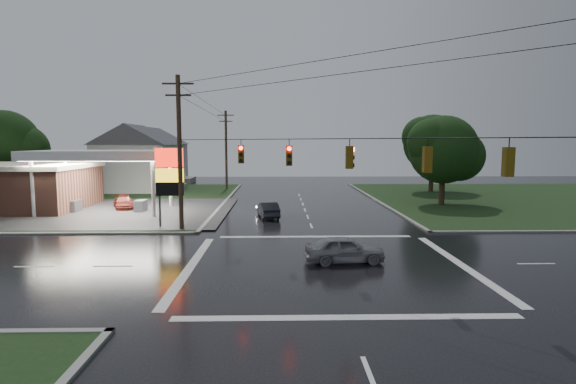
{
  "coord_description": "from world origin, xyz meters",
  "views": [
    {
      "loc": [
        -2.49,
        -22.63,
        6.33
      ],
      "look_at": [
        -1.85,
        7.31,
        3.0
      ],
      "focal_mm": 28.0,
      "sensor_mm": 36.0,
      "label": 1
    }
  ],
  "objects_px": {
    "utility_pole_nw": "(180,151)",
    "utility_pole_n": "(226,149)",
    "tree_ne_near": "(445,150)",
    "house_far": "(154,155)",
    "house_near": "(136,157)",
    "pylon_sign": "(170,174)",
    "gas_station": "(31,183)",
    "car_north": "(268,210)",
    "tree_ne_far": "(434,143)",
    "tree_nw_behind": "(6,143)",
    "car_pump": "(124,203)",
    "car_crossing": "(344,249)"
  },
  "relations": [
    {
      "from": "house_far",
      "to": "tree_nw_behind",
      "type": "height_order",
      "value": "tree_nw_behind"
    },
    {
      "from": "pylon_sign",
      "to": "tree_ne_far",
      "type": "height_order",
      "value": "tree_ne_far"
    },
    {
      "from": "utility_pole_nw",
      "to": "house_near",
      "type": "relative_size",
      "value": 1.0
    },
    {
      "from": "utility_pole_nw",
      "to": "house_far",
      "type": "relative_size",
      "value": 1.0
    },
    {
      "from": "pylon_sign",
      "to": "utility_pole_nw",
      "type": "height_order",
      "value": "utility_pole_nw"
    },
    {
      "from": "car_pump",
      "to": "pylon_sign",
      "type": "bearing_deg",
      "value": -78.32
    },
    {
      "from": "house_far",
      "to": "tree_ne_near",
      "type": "relative_size",
      "value": 1.23
    },
    {
      "from": "pylon_sign",
      "to": "tree_ne_far",
      "type": "bearing_deg",
      "value": 40.35
    },
    {
      "from": "tree_ne_near",
      "to": "car_north",
      "type": "bearing_deg",
      "value": -157.76
    },
    {
      "from": "gas_station",
      "to": "car_north",
      "type": "relative_size",
      "value": 6.47
    },
    {
      "from": "utility_pole_n",
      "to": "house_near",
      "type": "relative_size",
      "value": 0.95
    },
    {
      "from": "house_near",
      "to": "tree_ne_near",
      "type": "xyz_separation_m",
      "value": [
        35.09,
        -14.01,
        1.16
      ]
    },
    {
      "from": "gas_station",
      "to": "pylon_sign",
      "type": "xyz_separation_m",
      "value": [
        15.18,
        -9.2,
        1.46
      ]
    },
    {
      "from": "tree_nw_behind",
      "to": "tree_ne_near",
      "type": "distance_m",
      "value": 48.65
    },
    {
      "from": "house_near",
      "to": "utility_pole_nw",
      "type": "bearing_deg",
      "value": -66.63
    },
    {
      "from": "pylon_sign",
      "to": "tree_nw_behind",
      "type": "height_order",
      "value": "tree_nw_behind"
    },
    {
      "from": "house_near",
      "to": "pylon_sign",
      "type": "bearing_deg",
      "value": -67.72
    },
    {
      "from": "tree_nw_behind",
      "to": "tree_ne_far",
      "type": "xyz_separation_m",
      "value": [
        50.99,
        4.0,
        -0.0
      ]
    },
    {
      "from": "utility_pole_nw",
      "to": "utility_pole_n",
      "type": "height_order",
      "value": "utility_pole_nw"
    },
    {
      "from": "tree_nw_behind",
      "to": "utility_pole_nw",
      "type": "bearing_deg",
      "value": -40.1
    },
    {
      "from": "gas_station",
      "to": "house_far",
      "type": "bearing_deg",
      "value": 82.5
    },
    {
      "from": "gas_station",
      "to": "tree_nw_behind",
      "type": "distance_m",
      "value": 13.63
    },
    {
      "from": "house_far",
      "to": "car_pump",
      "type": "relative_size",
      "value": 2.61
    },
    {
      "from": "house_near",
      "to": "car_north",
      "type": "xyz_separation_m",
      "value": [
        17.58,
        -21.17,
        -3.74
      ]
    },
    {
      "from": "car_north",
      "to": "car_pump",
      "type": "bearing_deg",
      "value": -31.02
    },
    {
      "from": "car_north",
      "to": "gas_station",
      "type": "bearing_deg",
      "value": -23.06
    },
    {
      "from": "house_near",
      "to": "tree_ne_far",
      "type": "height_order",
      "value": "tree_ne_far"
    },
    {
      "from": "house_near",
      "to": "house_far",
      "type": "distance_m",
      "value": 12.04
    },
    {
      "from": "tree_ne_near",
      "to": "car_north",
      "type": "xyz_separation_m",
      "value": [
        -17.52,
        -7.16,
        -4.89
      ]
    },
    {
      "from": "utility_pole_n",
      "to": "house_far",
      "type": "height_order",
      "value": "utility_pole_n"
    },
    {
      "from": "tree_ne_near",
      "to": "house_far",
      "type": "bearing_deg",
      "value": 144.23
    },
    {
      "from": "house_near",
      "to": "tree_ne_near",
      "type": "relative_size",
      "value": 1.23
    },
    {
      "from": "pylon_sign",
      "to": "car_crossing",
      "type": "xyz_separation_m",
      "value": [
        11.48,
        -10.02,
        -3.29
      ]
    },
    {
      "from": "house_near",
      "to": "car_pump",
      "type": "height_order",
      "value": "house_near"
    },
    {
      "from": "gas_station",
      "to": "car_crossing",
      "type": "xyz_separation_m",
      "value": [
        26.66,
        -19.22,
        -1.83
      ]
    },
    {
      "from": "tree_nw_behind",
      "to": "tree_ne_near",
      "type": "xyz_separation_m",
      "value": [
        47.98,
        -8.0,
        -0.62
      ]
    },
    {
      "from": "utility_pole_n",
      "to": "house_far",
      "type": "distance_m",
      "value": 16.0
    },
    {
      "from": "house_far",
      "to": "car_pump",
      "type": "xyz_separation_m",
      "value": [
        4.77,
        -28.07,
        -3.79
      ]
    },
    {
      "from": "tree_nw_behind",
      "to": "car_north",
      "type": "distance_m",
      "value": 34.48
    },
    {
      "from": "car_north",
      "to": "tree_ne_far",
      "type": "bearing_deg",
      "value": -147.71
    },
    {
      "from": "utility_pole_nw",
      "to": "car_pump",
      "type": "distance_m",
      "value": 13.92
    },
    {
      "from": "pylon_sign",
      "to": "tree_ne_near",
      "type": "relative_size",
      "value": 0.67
    },
    {
      "from": "gas_station",
      "to": "car_crossing",
      "type": "relative_size",
      "value": 6.23
    },
    {
      "from": "pylon_sign",
      "to": "utility_pole_n",
      "type": "height_order",
      "value": "utility_pole_n"
    },
    {
      "from": "pylon_sign",
      "to": "car_crossing",
      "type": "distance_m",
      "value": 15.6
    },
    {
      "from": "tree_nw_behind",
      "to": "car_north",
      "type": "height_order",
      "value": "tree_nw_behind"
    },
    {
      "from": "utility_pole_n",
      "to": "car_pump",
      "type": "distance_m",
      "value": 20.22
    },
    {
      "from": "house_far",
      "to": "car_crossing",
      "type": "height_order",
      "value": "house_far"
    },
    {
      "from": "pylon_sign",
      "to": "utility_pole_n",
      "type": "xyz_separation_m",
      "value": [
        1.0,
        27.5,
        1.46
      ]
    },
    {
      "from": "car_pump",
      "to": "car_crossing",
      "type": "bearing_deg",
      "value": -70.59
    }
  ]
}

